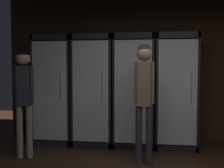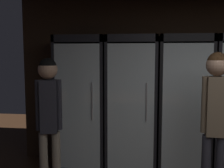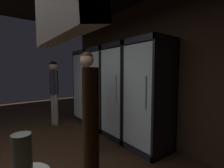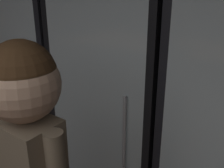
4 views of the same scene
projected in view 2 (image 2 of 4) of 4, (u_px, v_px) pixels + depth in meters
name	position (u px, v px, depth m)	size (l,w,h in m)	color
wall_back	(216.00, 74.00, 4.01)	(6.00, 0.06, 2.80)	#382619
cooler_far_left	(83.00, 104.00, 3.97)	(0.69, 0.67, 1.95)	black
cooler_left	(132.00, 105.00, 3.88)	(0.69, 0.67, 1.95)	black
cooler_center	(182.00, 107.00, 3.80)	(0.69, 0.67, 1.95)	black
shopper_near	(215.00, 111.00, 2.79)	(0.29, 0.23, 1.71)	#2D2D38
shopper_far	(49.00, 110.00, 3.03)	(0.29, 0.22, 1.64)	gray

